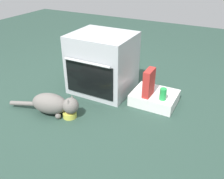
# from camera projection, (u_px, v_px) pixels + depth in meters

# --- Properties ---
(ground) EXTENTS (8.00, 8.00, 0.00)m
(ground) POSITION_uv_depth(u_px,v_px,m) (83.00, 109.00, 2.49)
(ground) COLOR #284238
(oven) EXTENTS (0.65, 0.61, 0.65)m
(oven) POSITION_uv_depth(u_px,v_px,m) (103.00, 63.00, 2.71)
(oven) COLOR #B7BABF
(oven) RESTS_ON ground
(pantry_cabinet) EXTENTS (0.45, 0.37, 0.12)m
(pantry_cabinet) POSITION_uv_depth(u_px,v_px,m) (154.00, 98.00, 2.57)
(pantry_cabinet) COLOR white
(pantry_cabinet) RESTS_ON ground
(food_bowl) EXTENTS (0.13, 0.13, 0.08)m
(food_bowl) POSITION_uv_depth(u_px,v_px,m) (70.00, 114.00, 2.35)
(food_bowl) COLOR #D1D14C
(food_bowl) RESTS_ON ground
(cat) EXTENTS (0.74, 0.27, 0.22)m
(cat) POSITION_uv_depth(u_px,v_px,m) (53.00, 104.00, 2.36)
(cat) COLOR slate
(cat) RESTS_ON ground
(soda_can) EXTENTS (0.07, 0.07, 0.12)m
(soda_can) POSITION_uv_depth(u_px,v_px,m) (163.00, 94.00, 2.39)
(soda_can) COLOR green
(soda_can) RESTS_ON pantry_cabinet
(cereal_box) EXTENTS (0.07, 0.18, 0.28)m
(cereal_box) POSITION_uv_depth(u_px,v_px,m) (149.00, 83.00, 2.43)
(cereal_box) COLOR #B72D28
(cereal_box) RESTS_ON pantry_cabinet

